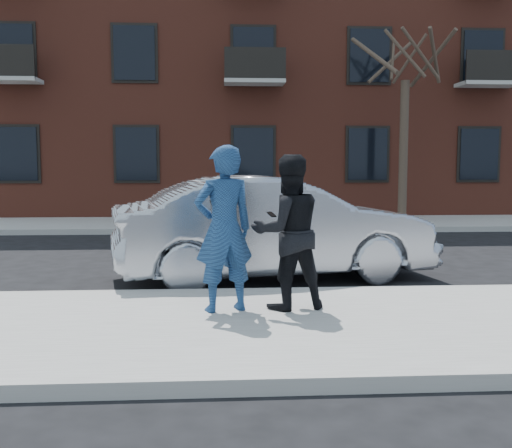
{
  "coord_description": "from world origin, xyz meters",
  "views": [
    {
      "loc": [
        -1.06,
        -6.76,
        1.93
      ],
      "look_at": [
        -0.61,
        0.4,
        1.19
      ],
      "focal_mm": 42.0,
      "sensor_mm": 36.0,
      "label": 1
    }
  ],
  "objects": [
    {
      "name": "ground",
      "position": [
        0.0,
        0.0,
        0.0
      ],
      "size": [
        100.0,
        100.0,
        0.0
      ],
      "primitive_type": "plane",
      "color": "black",
      "rests_on": "ground"
    },
    {
      "name": "silver_sedan",
      "position": [
        -0.16,
        2.94,
        0.85
      ],
      "size": [
        5.44,
        2.8,
        1.71
      ],
      "primitive_type": "imported",
      "rotation": [
        0.0,
        0.0,
        1.77
      ],
      "color": "#999BA3",
      "rests_on": "ground"
    },
    {
      "name": "street_tree",
      "position": [
        4.5,
        11.0,
        5.52
      ],
      "size": [
        3.6,
        3.6,
        6.8
      ],
      "color": "#36281F",
      "rests_on": "far_sidewalk"
    },
    {
      "name": "near_curb",
      "position": [
        0.0,
        1.55,
        0.07
      ],
      "size": [
        50.0,
        0.1,
        0.15
      ],
      "primitive_type": "cube",
      "color": "#999691",
      "rests_on": "ground"
    },
    {
      "name": "man_peacoat",
      "position": [
        -0.22,
        0.41,
        1.09
      ],
      "size": [
        1.05,
        0.9,
        1.88
      ],
      "rotation": [
        0.0,
        0.0,
        3.38
      ],
      "color": "black",
      "rests_on": "near_sidewalk"
    },
    {
      "name": "far_sidewalk",
      "position": [
        0.0,
        11.25,
        0.07
      ],
      "size": [
        50.0,
        3.5,
        0.15
      ],
      "primitive_type": "cube",
      "color": "gray",
      "rests_on": "ground"
    },
    {
      "name": "far_curb",
      "position": [
        0.0,
        9.45,
        0.07
      ],
      "size": [
        50.0,
        0.1,
        0.15
      ],
      "primitive_type": "cube",
      "color": "#999691",
      "rests_on": "ground"
    },
    {
      "name": "apartment_building",
      "position": [
        2.0,
        18.0,
        6.16
      ],
      "size": [
        24.3,
        10.3,
        12.3
      ],
      "color": "brown",
      "rests_on": "ground"
    },
    {
      "name": "near_sidewalk",
      "position": [
        0.0,
        -0.25,
        0.07
      ],
      "size": [
        50.0,
        3.5,
        0.15
      ],
      "primitive_type": "cube",
      "color": "gray",
      "rests_on": "ground"
    },
    {
      "name": "man_hoodie",
      "position": [
        -1.0,
        0.33,
        1.14
      ],
      "size": [
        0.84,
        0.68,
        1.98
      ],
      "rotation": [
        0.0,
        0.0,
        3.46
      ],
      "color": "navy",
      "rests_on": "near_sidewalk"
    }
  ]
}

